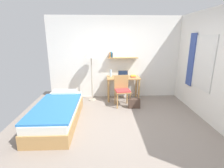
# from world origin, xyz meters

# --- Properties ---
(ground_plane) EXTENTS (5.28, 5.28, 0.00)m
(ground_plane) POSITION_xyz_m (0.00, 0.00, 0.00)
(ground_plane) COLOR gray
(wall_back) EXTENTS (4.40, 0.27, 2.60)m
(wall_back) POSITION_xyz_m (0.00, 2.02, 1.30)
(wall_back) COLOR white
(wall_back) RESTS_ON ground_plane
(wall_right) EXTENTS (0.10, 4.40, 2.60)m
(wall_right) POSITION_xyz_m (2.02, 0.05, 1.30)
(wall_right) COLOR white
(wall_right) RESTS_ON ground_plane
(bed) EXTENTS (0.92, 2.04, 0.54)m
(bed) POSITION_xyz_m (-1.52, 0.21, 0.24)
(bed) COLOR #B2844C
(bed) RESTS_ON ground_plane
(desk) EXTENTS (1.03, 0.54, 0.74)m
(desk) POSITION_xyz_m (0.17, 1.70, 0.60)
(desk) COLOR #B2844C
(desk) RESTS_ON ground_plane
(desk_chair) EXTENTS (0.49, 0.45, 0.89)m
(desk_chair) POSITION_xyz_m (0.09, 1.21, 0.50)
(desk_chair) COLOR #B2844C
(desk_chair) RESTS_ON ground_plane
(standing_lamp) EXTENTS (0.41, 0.41, 1.59)m
(standing_lamp) POSITION_xyz_m (-0.82, 1.67, 1.40)
(standing_lamp) COLOR #B2A893
(standing_lamp) RESTS_ON ground_plane
(laptop) EXTENTS (0.31, 0.21, 0.20)m
(laptop) POSITION_xyz_m (0.17, 1.73, 0.79)
(laptop) COLOR #2D2D33
(laptop) RESTS_ON desk
(water_bottle) EXTENTS (0.06, 0.06, 0.23)m
(water_bottle) POSITION_xyz_m (-0.22, 1.78, 0.85)
(water_bottle) COLOR silver
(water_bottle) RESTS_ON desk
(book_stack) EXTENTS (0.16, 0.24, 0.05)m
(book_stack) POSITION_xyz_m (0.50, 1.73, 0.76)
(book_stack) COLOR #D13D38
(book_stack) RESTS_ON desk
(handbag) EXTENTS (0.33, 0.12, 0.44)m
(handbag) POSITION_xyz_m (0.42, 0.98, 0.15)
(handbag) COLOR #4C382D
(handbag) RESTS_ON ground_plane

